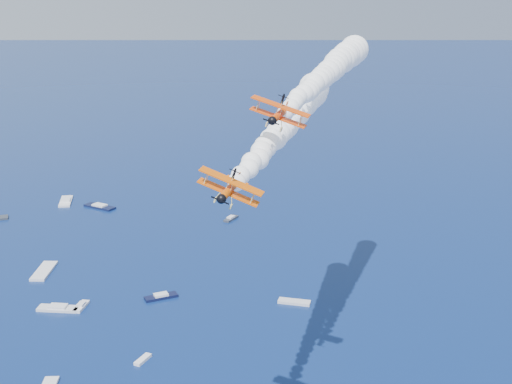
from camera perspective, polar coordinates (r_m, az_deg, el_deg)
biplane_lead at (r=98.49m, az=1.97°, el=6.50°), size 12.00×12.75×8.09m
biplane_trail at (r=86.38m, az=-2.23°, el=0.22°), size 12.02×12.57×8.29m
smoke_trail_lead at (r=127.16m, az=5.92°, el=9.85°), size 63.33×60.34×10.88m
smoke_trail_trail at (r=114.21m, az=2.37°, el=5.56°), size 63.39×61.97×10.88m
spectator_boats at (r=198.83m, az=-20.43°, el=-6.98°), size 210.29×191.44×0.70m
boat_wakes at (r=188.11m, az=-12.85°, el=-7.78°), size 246.92×144.31×0.04m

